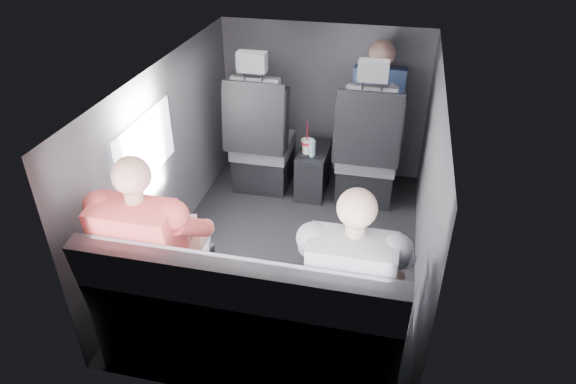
% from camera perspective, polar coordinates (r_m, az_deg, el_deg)
% --- Properties ---
extents(floor, '(2.60, 2.60, 0.00)m').
position_cam_1_polar(floor, '(3.84, 0.36, -6.48)').
color(floor, black).
rests_on(floor, ground).
extents(ceiling, '(2.60, 2.60, 0.00)m').
position_cam_1_polar(ceiling, '(3.18, 0.44, 12.97)').
color(ceiling, '#B2B2AD').
rests_on(ceiling, panel_back).
extents(panel_left, '(0.02, 2.60, 1.35)m').
position_cam_1_polar(panel_left, '(3.73, -13.25, 3.77)').
color(panel_left, '#56565B').
rests_on(panel_left, floor).
extents(panel_right, '(0.02, 2.60, 1.35)m').
position_cam_1_polar(panel_right, '(3.41, 15.34, 0.59)').
color(panel_right, '#56565B').
rests_on(panel_right, floor).
extents(panel_front, '(1.80, 0.02, 1.35)m').
position_cam_1_polar(panel_front, '(4.62, 3.94, 10.10)').
color(panel_front, '#56565B').
rests_on(panel_front, floor).
extents(panel_back, '(1.80, 0.02, 1.35)m').
position_cam_1_polar(panel_back, '(2.45, -6.34, -12.44)').
color(panel_back, '#56565B').
rests_on(panel_back, floor).
extents(side_window, '(0.02, 0.75, 0.42)m').
position_cam_1_polar(side_window, '(3.39, -15.47, 4.74)').
color(side_window, white).
rests_on(side_window, panel_left).
extents(seatbelt, '(0.35, 0.11, 0.59)m').
position_cam_1_polar(seatbelt, '(3.95, 9.00, 7.85)').
color(seatbelt, black).
rests_on(seatbelt, front_seat_right).
extents(front_seat_left, '(0.52, 0.58, 1.26)m').
position_cam_1_polar(front_seat_left, '(4.40, -2.99, 5.10)').
color(front_seat_left, black).
rests_on(front_seat_left, floor).
extents(front_seat_right, '(0.52, 0.58, 1.26)m').
position_cam_1_polar(front_seat_right, '(4.27, 8.76, 3.85)').
color(front_seat_right, black).
rests_on(front_seat_right, floor).
extents(center_console, '(0.24, 0.48, 0.41)m').
position_cam_1_polar(center_console, '(4.44, 2.82, 2.45)').
color(center_console, black).
rests_on(center_console, floor).
extents(rear_bench, '(1.60, 0.57, 0.92)m').
position_cam_1_polar(rear_bench, '(2.87, -4.37, -14.48)').
color(rear_bench, '#5C5C61').
rests_on(rear_bench, floor).
extents(soda_cup, '(0.10, 0.10, 0.29)m').
position_cam_1_polar(soda_cup, '(4.24, 2.12, 5.13)').
color(soda_cup, white).
rests_on(soda_cup, center_console).
extents(water_bottle, '(0.05, 0.05, 0.16)m').
position_cam_1_polar(water_bottle, '(4.21, 2.70, 4.88)').
color(water_bottle, '#9EC2D6').
rests_on(water_bottle, center_console).
extents(laptop_white, '(0.41, 0.42, 0.26)m').
position_cam_1_polar(laptop_white, '(2.96, -12.46, -5.06)').
color(laptop_white, silver).
rests_on(laptop_white, passenger_rear_left).
extents(laptop_black, '(0.40, 0.39, 0.25)m').
position_cam_1_polar(laptop_black, '(2.75, 6.53, -7.74)').
color(laptop_black, black).
rests_on(laptop_black, passenger_rear_right).
extents(passenger_rear_left, '(0.53, 0.65, 1.27)m').
position_cam_1_polar(passenger_rear_left, '(2.88, -14.45, -6.36)').
color(passenger_rear_left, '#333338').
rests_on(passenger_rear_left, rear_bench).
extents(passenger_rear_right, '(0.51, 0.63, 1.24)m').
position_cam_1_polar(passenger_rear_right, '(2.64, 7.14, -9.90)').
color(passenger_rear_right, navy).
rests_on(passenger_rear_right, rear_bench).
extents(passenger_front_right, '(0.42, 0.42, 0.86)m').
position_cam_1_polar(passenger_front_right, '(4.35, 9.88, 9.50)').
color(passenger_front_right, navy).
rests_on(passenger_front_right, front_seat_right).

